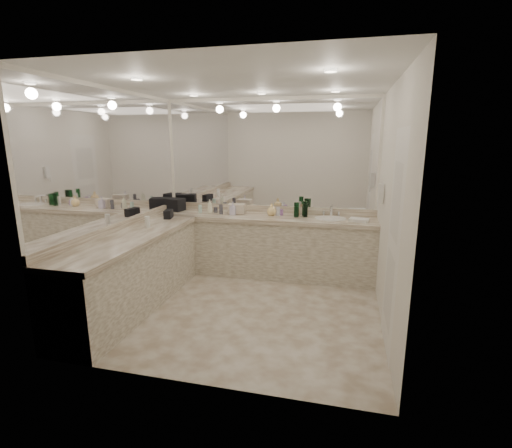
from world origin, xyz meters
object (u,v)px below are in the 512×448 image
(hand_towel, at_px, (359,220))
(soap_bottle_c, at_px, (272,210))
(cream_cosmetic_case, at_px, (237,209))
(soap_bottle_a, at_px, (210,206))
(sink, at_px, (330,219))
(soap_bottle_b, at_px, (233,208))
(wall_phone, at_px, (381,194))
(black_toiletry_bag, at_px, (173,205))

(hand_towel, distance_m, soap_bottle_c, 1.25)
(cream_cosmetic_case, height_order, soap_bottle_a, soap_bottle_a)
(soap_bottle_a, bearing_deg, sink, 0.19)
(soap_bottle_b, distance_m, soap_bottle_c, 0.58)
(cream_cosmetic_case, xyz_separation_m, soap_bottle_a, (-0.41, -0.06, 0.03))
(soap_bottle_a, relative_size, soap_bottle_b, 1.06)
(hand_towel, height_order, soap_bottle_a, soap_bottle_a)
(hand_towel, xyz_separation_m, soap_bottle_c, (-1.24, 0.12, 0.07))
(cream_cosmetic_case, height_order, soap_bottle_b, soap_bottle_b)
(hand_towel, bearing_deg, wall_phone, -62.12)
(black_toiletry_bag, distance_m, cream_cosmetic_case, 1.03)
(soap_bottle_a, distance_m, soap_bottle_c, 0.95)
(sink, bearing_deg, black_toiletry_bag, 178.85)
(wall_phone, xyz_separation_m, soap_bottle_c, (-1.46, 0.53, -0.36))
(black_toiletry_bag, height_order, soap_bottle_a, soap_bottle_a)
(wall_phone, relative_size, cream_cosmetic_case, 0.98)
(sink, xyz_separation_m, soap_bottle_c, (-0.86, 0.03, 0.09))
(cream_cosmetic_case, relative_size, soap_bottle_c, 1.38)
(black_toiletry_bag, bearing_deg, cream_cosmetic_case, 0.38)
(wall_phone, height_order, cream_cosmetic_case, wall_phone)
(sink, xyz_separation_m, black_toiletry_bag, (-2.43, 0.05, 0.10))
(soap_bottle_a, distance_m, soap_bottle_b, 0.38)
(soap_bottle_b, bearing_deg, sink, 1.81)
(sink, xyz_separation_m, wall_phone, (0.61, -0.50, 0.46))
(soap_bottle_c, bearing_deg, sink, -2.32)
(black_toiletry_bag, relative_size, cream_cosmetic_case, 1.34)
(cream_cosmetic_case, distance_m, hand_towel, 1.79)
(wall_phone, relative_size, black_toiletry_bag, 0.73)
(sink, bearing_deg, wall_phone, -39.57)
(sink, bearing_deg, soap_bottle_a, -179.81)
(wall_phone, height_order, black_toiletry_bag, wall_phone)
(black_toiletry_bag, height_order, hand_towel, black_toiletry_bag)
(soap_bottle_c, bearing_deg, soap_bottle_b, -172.04)
(soap_bottle_a, xyz_separation_m, soap_bottle_c, (0.95, 0.04, -0.01))
(soap_bottle_a, height_order, soap_bottle_b, soap_bottle_a)
(cream_cosmetic_case, distance_m, soap_bottle_b, 0.11)
(wall_phone, relative_size, soap_bottle_b, 1.23)
(soap_bottle_c, bearing_deg, wall_phone, -20.09)
(cream_cosmetic_case, relative_size, soap_bottle_a, 1.18)
(sink, xyz_separation_m, hand_towel, (0.39, -0.09, 0.03))
(wall_phone, distance_m, soap_bottle_b, 2.11)
(soap_bottle_c, bearing_deg, black_toiletry_bag, 179.48)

